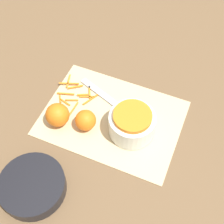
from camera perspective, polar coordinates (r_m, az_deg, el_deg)
The scene contains 8 objects.
ground_plane at distance 1.02m, azimuth 0.00°, elevation -1.14°, with size 4.00×4.00×0.00m, color brown.
cutting_board at distance 1.02m, azimuth 0.00°, elevation -1.05°, with size 0.44×0.32×0.01m.
bowl_speckled at distance 0.95m, azimuth 3.65°, elevation -2.01°, with size 0.14×0.14×0.09m.
bowl_dark at distance 0.92m, azimuth -14.33°, elevation -12.97°, with size 0.19×0.19×0.05m.
knife at distance 1.03m, azimuth 1.43°, elevation 1.01°, with size 0.25×0.11×0.02m.
orange_left at distance 0.99m, azimuth -9.94°, elevation -0.52°, with size 0.08×0.08×0.08m.
orange_right at distance 0.97m, azimuth -4.86°, elevation -1.51°, with size 0.07×0.07×0.07m.
peel_pile at distance 1.07m, azimuth -6.72°, elevation 3.26°, with size 0.15×0.16×0.01m.
Camera 1 is at (-0.22, 0.51, 0.85)m, focal length 50.00 mm.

